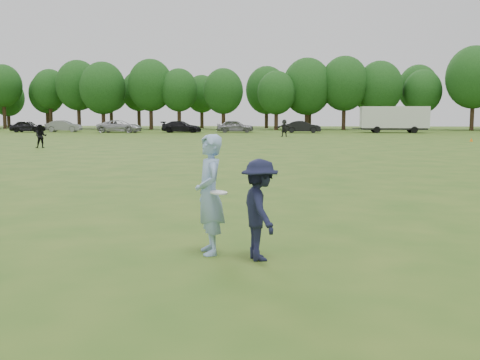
{
  "coord_description": "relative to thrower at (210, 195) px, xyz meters",
  "views": [
    {
      "loc": [
        0.64,
        -8.91,
        2.23
      ],
      "look_at": [
        -0.25,
        0.72,
        1.1
      ],
      "focal_mm": 42.0,
      "sensor_mm": 36.0,
      "label": 1
    }
  ],
  "objects": [
    {
      "name": "defender",
      "position": [
        0.82,
        -0.31,
        -0.18
      ],
      "size": [
        0.88,
        1.14,
        1.56
      ],
      "primitive_type": "imported",
      "rotation": [
        0.0,
        0.0,
        1.91
      ],
      "color": "#171A34",
      "rests_on": "ground"
    },
    {
      "name": "disc_in_play",
      "position": [
        0.18,
        -0.24,
        0.07
      ],
      "size": [
        0.28,
        0.28,
        0.06
      ],
      "color": "white",
      "rests_on": "ground"
    },
    {
      "name": "ground",
      "position": [
        0.66,
        0.13,
        -0.96
      ],
      "size": [
        200.0,
        200.0,
        0.0
      ],
      "primitive_type": "plane",
      "color": "#305718",
      "rests_on": "ground"
    },
    {
      "name": "player_far_a",
      "position": [
        -15.37,
        27.33,
        -0.17
      ],
      "size": [
        0.9,
        0.79,
        1.57
      ],
      "primitive_type": "imported",
      "rotation": [
        0.0,
        0.0,
        0.3
      ],
      "color": "black",
      "rests_on": "ground"
    },
    {
      "name": "cargo_trailer",
      "position": [
        13.73,
        61.4,
        0.81
      ],
      "size": [
        9.0,
        2.75,
        3.2
      ],
      "color": "white",
      "rests_on": "ground"
    },
    {
      "name": "car_d",
      "position": [
        -12.24,
        59.63,
        -0.25
      ],
      "size": [
        4.91,
        2.0,
        1.42
      ],
      "primitive_type": "imported",
      "rotation": [
        0.0,
        0.0,
        1.57
      ],
      "color": "black",
      "rests_on": "ground"
    },
    {
      "name": "car_c",
      "position": [
        -19.77,
        58.87,
        -0.2
      ],
      "size": [
        5.61,
        2.83,
        1.52
      ],
      "primitive_type": "imported",
      "rotation": [
        0.0,
        0.0,
        1.51
      ],
      "color": "#B1B1B6",
      "rests_on": "ground"
    },
    {
      "name": "field_cone",
      "position": [
        16.14,
        39.29,
        -0.81
      ],
      "size": [
        0.28,
        0.28,
        0.3
      ],
      "primitive_type": "cone",
      "color": "orange",
      "rests_on": "ground"
    },
    {
      "name": "treeline",
      "position": [
        3.47,
        77.03,
        5.3
      ],
      "size": [
        130.35,
        18.39,
        11.74
      ],
      "color": "#332114",
      "rests_on": "ground"
    },
    {
      "name": "car_e",
      "position": [
        -5.65,
        60.3,
        -0.18
      ],
      "size": [
        4.66,
        2.11,
        1.55
      ],
      "primitive_type": "imported",
      "rotation": [
        0.0,
        0.0,
        1.63
      ],
      "color": "slate",
      "rests_on": "ground"
    },
    {
      "name": "player_far_d",
      "position": [
        0.55,
        48.19,
        -0.09
      ],
      "size": [
        1.63,
        0.56,
        1.75
      ],
      "primitive_type": "imported",
      "rotation": [
        0.0,
        0.0,
        -0.03
      ],
      "color": "black",
      "rests_on": "ground"
    },
    {
      "name": "thrower",
      "position": [
        0.0,
        0.0,
        0.0
      ],
      "size": [
        0.67,
        0.81,
        1.92
      ],
      "primitive_type": "imported",
      "rotation": [
        0.0,
        0.0,
        -1.23
      ],
      "color": "#94B5E5",
      "rests_on": "ground"
    },
    {
      "name": "car_f",
      "position": [
        2.66,
        60.04,
        -0.24
      ],
      "size": [
        4.45,
        1.68,
        1.45
      ],
      "primitive_type": "imported",
      "rotation": [
        0.0,
        0.0,
        1.54
      ],
      "color": "black",
      "rests_on": "ground"
    },
    {
      "name": "car_a",
      "position": [
        -31.84,
        59.36,
        -0.23
      ],
      "size": [
        4.3,
        1.77,
        1.46
      ],
      "primitive_type": "imported",
      "rotation": [
        0.0,
        0.0,
        1.58
      ],
      "color": "black",
      "rests_on": "ground"
    },
    {
      "name": "car_b",
      "position": [
        -27.79,
        60.91,
        -0.22
      ],
      "size": [
        4.6,
        1.96,
        1.48
      ],
      "primitive_type": "imported",
      "rotation": [
        0.0,
        0.0,
        1.66
      ],
      "color": "gray",
      "rests_on": "ground"
    }
  ]
}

